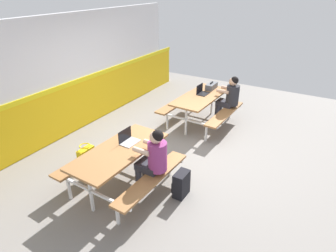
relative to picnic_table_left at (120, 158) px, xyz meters
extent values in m
cube|color=gray|center=(1.45, -0.12, -0.58)|extent=(10.00, 10.00, 0.02)
cube|color=yellow|center=(1.45, 2.32, -0.02)|extent=(8.00, 0.12, 1.10)
cube|color=yellow|center=(1.45, 2.26, 0.58)|extent=(8.00, 0.03, 0.10)
cube|color=silver|center=(1.45, 2.32, 1.33)|extent=(6.72, 0.12, 1.40)
cube|color=#9E6B3D|center=(0.00, 0.00, 0.15)|extent=(1.78, 0.81, 0.04)
cube|color=#9E6B3D|center=(-0.02, -0.63, -0.14)|extent=(1.67, 0.34, 0.04)
cube|color=#9E6B3D|center=(0.02, 0.63, -0.14)|extent=(1.67, 0.34, 0.04)
cube|color=white|center=(-0.70, 0.02, -0.22)|extent=(0.04, 0.04, 0.70)
cube|color=white|center=(-0.70, 0.02, -0.18)|extent=(0.09, 1.55, 0.04)
cube|color=white|center=(-0.71, -0.48, -0.37)|extent=(0.04, 0.04, 0.41)
cube|color=white|center=(-0.68, 0.53, -0.37)|extent=(0.04, 0.04, 0.41)
cube|color=white|center=(0.70, -0.02, -0.22)|extent=(0.04, 0.04, 0.70)
cube|color=white|center=(0.70, -0.02, -0.18)|extent=(0.09, 1.55, 0.04)
cube|color=white|center=(0.68, -0.53, -0.37)|extent=(0.04, 0.04, 0.41)
cube|color=white|center=(0.71, 0.48, -0.37)|extent=(0.04, 0.04, 0.41)
cube|color=#9E6B3D|center=(2.91, -0.10, 0.15)|extent=(1.78, 0.81, 0.04)
cube|color=#9E6B3D|center=(2.89, -0.73, -0.14)|extent=(1.67, 0.34, 0.04)
cube|color=#9E6B3D|center=(2.93, 0.54, -0.14)|extent=(1.67, 0.34, 0.04)
cube|color=white|center=(2.21, -0.07, -0.22)|extent=(0.04, 0.04, 0.70)
cube|color=white|center=(2.21, -0.07, -0.18)|extent=(0.09, 1.55, 0.04)
cube|color=white|center=(2.20, -0.58, -0.37)|extent=(0.04, 0.04, 0.41)
cube|color=white|center=(2.23, 0.43, -0.37)|extent=(0.04, 0.04, 0.41)
cube|color=white|center=(3.60, -0.12, -0.22)|extent=(0.04, 0.04, 0.70)
cube|color=white|center=(3.60, -0.12, -0.18)|extent=(0.09, 1.55, 0.04)
cube|color=white|center=(3.59, -0.63, -0.37)|extent=(0.04, 0.04, 0.41)
cube|color=white|center=(3.62, 0.39, -0.37)|extent=(0.04, 0.04, 0.41)
cylinder|color=#2D2D38|center=(0.05, -0.31, -0.35)|extent=(0.11, 0.11, 0.45)
cylinder|color=#2D2D38|center=(0.23, -0.32, -0.35)|extent=(0.11, 0.11, 0.45)
cube|color=#2D2D38|center=(0.13, -0.47, -0.06)|extent=(0.31, 0.39, 0.12)
cylinder|color=#8C3372|center=(0.13, -0.64, 0.18)|extent=(0.30, 0.30, 0.48)
cylinder|color=beige|center=(0.00, -0.44, 0.27)|extent=(0.09, 0.30, 0.08)
cylinder|color=beige|center=(0.28, -0.44, 0.27)|extent=(0.09, 0.30, 0.08)
sphere|color=beige|center=(0.13, -0.62, 0.51)|extent=(0.20, 0.20, 0.20)
sphere|color=black|center=(0.13, -0.65, 0.54)|extent=(0.18, 0.18, 0.18)
cylinder|color=#2D2D38|center=(3.22, -0.42, -0.35)|extent=(0.11, 0.11, 0.45)
cylinder|color=#2D2D38|center=(3.40, -0.43, -0.35)|extent=(0.11, 0.11, 0.45)
cube|color=#2D2D38|center=(3.30, -0.58, -0.06)|extent=(0.31, 0.39, 0.12)
cylinder|color=#26262B|center=(3.30, -0.75, 0.18)|extent=(0.30, 0.30, 0.48)
cylinder|color=tan|center=(3.16, -0.54, 0.27)|extent=(0.09, 0.30, 0.08)
cylinder|color=tan|center=(3.44, -0.55, 0.27)|extent=(0.09, 0.30, 0.08)
sphere|color=tan|center=(3.30, -0.73, 0.51)|extent=(0.20, 0.20, 0.20)
sphere|color=black|center=(3.30, -0.76, 0.54)|extent=(0.18, 0.18, 0.18)
cube|color=silver|center=(0.27, -0.01, 0.17)|extent=(0.33, 0.23, 0.01)
cube|color=black|center=(0.27, 0.10, 0.29)|extent=(0.32, 0.02, 0.21)
cube|color=black|center=(3.04, -0.10, 0.17)|extent=(0.33, 0.23, 0.01)
cube|color=black|center=(3.04, 0.00, 0.29)|extent=(0.32, 0.02, 0.21)
cube|color=#595B60|center=(3.48, -0.12, 0.24)|extent=(0.40, 0.18, 0.14)
cube|color=black|center=(3.48, -0.12, 0.33)|extent=(0.16, 0.02, 0.02)
cube|color=black|center=(0.32, -0.97, -0.35)|extent=(0.30, 0.18, 0.44)
cube|color=black|center=(0.32, -0.86, -0.42)|extent=(0.21, 0.04, 0.19)
cube|color=yellow|center=(0.17, 1.00, -0.39)|extent=(0.34, 0.14, 0.36)
torus|color=yellow|center=(0.17, 1.00, -0.15)|extent=(0.21, 0.21, 0.02)
camera|label=1|loc=(-3.04, -2.69, 2.60)|focal=30.86mm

